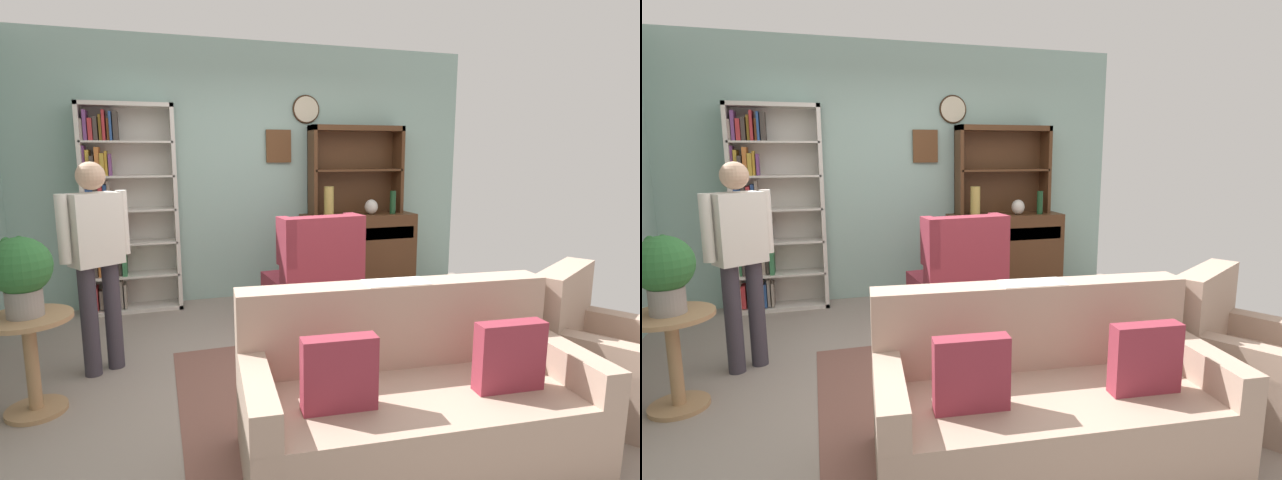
% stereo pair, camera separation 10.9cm
% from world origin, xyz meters
% --- Properties ---
extents(ground_plane, '(5.40, 4.60, 0.02)m').
position_xyz_m(ground_plane, '(0.00, 0.00, -0.01)').
color(ground_plane, gray).
extents(wall_back, '(5.00, 0.09, 2.80)m').
position_xyz_m(wall_back, '(0.00, 2.13, 1.40)').
color(wall_back, '#93B7AD').
rests_on(wall_back, ground_plane).
extents(area_rug, '(2.46, 1.80, 0.01)m').
position_xyz_m(area_rug, '(0.20, -0.30, 0.00)').
color(area_rug, brown).
rests_on(area_rug, ground_plane).
extents(bookshelf, '(0.90, 0.30, 2.10)m').
position_xyz_m(bookshelf, '(-1.42, 1.94, 1.04)').
color(bookshelf, silver).
rests_on(bookshelf, ground_plane).
extents(sideboard, '(1.30, 0.45, 0.92)m').
position_xyz_m(sideboard, '(1.11, 1.86, 0.51)').
color(sideboard, '#4C2D19').
rests_on(sideboard, ground_plane).
extents(sideboard_hutch, '(1.10, 0.26, 1.00)m').
position_xyz_m(sideboard_hutch, '(1.11, 1.97, 1.56)').
color(sideboard_hutch, '#4C2D19').
rests_on(sideboard_hutch, sideboard).
extents(vase_tall, '(0.11, 0.11, 0.33)m').
position_xyz_m(vase_tall, '(0.72, 1.78, 1.08)').
color(vase_tall, tan).
rests_on(vase_tall, sideboard).
extents(vase_round, '(0.15, 0.15, 0.17)m').
position_xyz_m(vase_round, '(1.24, 1.79, 1.01)').
color(vase_round, beige).
rests_on(vase_round, sideboard).
extents(bottle_wine, '(0.07, 0.07, 0.26)m').
position_xyz_m(bottle_wine, '(1.50, 1.77, 1.05)').
color(bottle_wine, '#194223').
rests_on(bottle_wine, sideboard).
extents(couch_floral, '(1.87, 1.01, 0.90)m').
position_xyz_m(couch_floral, '(0.14, -1.24, 0.31)').
color(couch_floral, tan).
rests_on(couch_floral, ground_plane).
extents(armchair_floral, '(1.04, 1.05, 0.88)m').
position_xyz_m(armchair_floral, '(1.56, -1.13, 0.29)').
color(armchair_floral, tan).
rests_on(armchair_floral, ground_plane).
extents(wingback_chair, '(0.85, 0.87, 1.05)m').
position_xyz_m(wingback_chair, '(0.31, 1.02, 0.38)').
color(wingback_chair, maroon).
rests_on(wingback_chair, ground_plane).
extents(plant_stand, '(0.52, 0.52, 0.63)m').
position_xyz_m(plant_stand, '(-1.89, -0.09, 0.39)').
color(plant_stand, '#A87F56').
rests_on(plant_stand, ground_plane).
extents(potted_plant_large, '(0.36, 0.36, 0.49)m').
position_xyz_m(potted_plant_large, '(-1.90, -0.08, 0.92)').
color(potted_plant_large, gray).
rests_on(potted_plant_large, plant_stand).
extents(person_reading, '(0.48, 0.35, 1.56)m').
position_xyz_m(person_reading, '(-1.53, 0.43, 0.91)').
color(person_reading, '#38333D').
rests_on(person_reading, ground_plane).
extents(coffee_table, '(0.80, 0.50, 0.42)m').
position_xyz_m(coffee_table, '(0.35, -0.31, 0.35)').
color(coffee_table, '#4C2D19').
rests_on(coffee_table, ground_plane).
extents(book_stack, '(0.22, 0.13, 0.08)m').
position_xyz_m(book_stack, '(0.44, -0.23, 0.46)').
color(book_stack, '#CC7233').
rests_on(book_stack, coffee_table).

